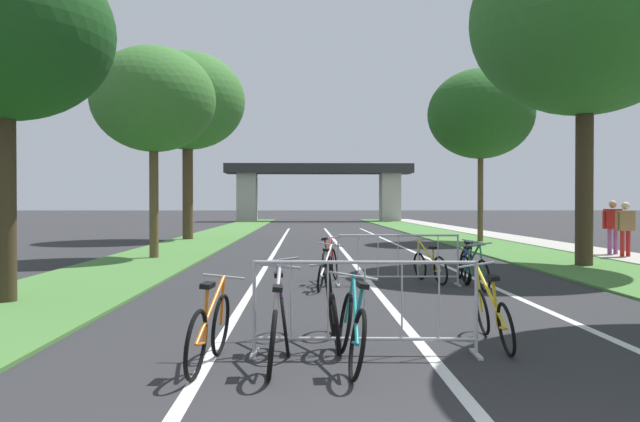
% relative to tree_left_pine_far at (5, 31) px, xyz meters
% --- Properties ---
extents(grass_verge_left, '(3.13, 66.56, 0.05)m').
position_rel_tree_left_pine_far_xyz_m(grass_verge_left, '(0.40, 19.46, -4.52)').
color(grass_verge_left, '#477A38').
rests_on(grass_verge_left, ground).
extents(grass_verge_right, '(3.13, 66.56, 0.05)m').
position_rel_tree_left_pine_far_xyz_m(grass_verge_right, '(12.32, 19.46, -4.52)').
color(grass_verge_right, '#477A38').
rests_on(grass_verge_right, ground).
extents(sidewalk_path_right, '(1.92, 66.56, 0.08)m').
position_rel_tree_left_pine_far_xyz_m(sidewalk_path_right, '(14.85, 19.46, -4.51)').
color(sidewalk_path_right, '#ADA89E').
rests_on(sidewalk_path_right, ground).
extents(lane_stripe_center, '(0.14, 38.51, 0.01)m').
position_rel_tree_left_pine_far_xyz_m(lane_stripe_center, '(6.36, 11.48, -4.54)').
color(lane_stripe_center, silver).
rests_on(lane_stripe_center, ground).
extents(lane_stripe_right_lane, '(0.14, 38.51, 0.01)m').
position_rel_tree_left_pine_far_xyz_m(lane_stripe_right_lane, '(8.78, 11.48, -4.54)').
color(lane_stripe_right_lane, silver).
rests_on(lane_stripe_right_lane, ground).
extents(lane_stripe_left_lane, '(0.14, 38.51, 0.01)m').
position_rel_tree_left_pine_far_xyz_m(lane_stripe_left_lane, '(3.94, 11.48, -4.54)').
color(lane_stripe_left_lane, silver).
rests_on(lane_stripe_left_lane, ground).
extents(overpass_bridge, '(17.63, 3.50, 5.43)m').
position_rel_tree_left_pine_far_xyz_m(overpass_bridge, '(6.36, 47.24, -0.70)').
color(overpass_bridge, '#2D2D30').
rests_on(overpass_bridge, ground).
extents(tree_left_pine_far, '(3.53, 3.53, 6.07)m').
position_rel_tree_left_pine_far_xyz_m(tree_left_pine_far, '(0.00, 0.00, 0.00)').
color(tree_left_pine_far, '#3D2D1E').
rests_on(tree_left_pine_far, ground).
extents(tree_left_oak_mid, '(3.73, 3.73, 6.42)m').
position_rel_tree_left_pine_far_xyz_m(tree_left_oak_mid, '(0.42, 8.23, 0.27)').
color(tree_left_oak_mid, brown).
rests_on(tree_left_oak_mid, ground).
extents(tree_left_maple_mid, '(5.28, 5.28, 8.66)m').
position_rel_tree_left_pine_far_xyz_m(tree_left_maple_mid, '(-0.40, 17.84, 1.84)').
color(tree_left_maple_mid, '#4C3823').
rests_on(tree_left_maple_mid, ground).
extents(tree_right_oak_near, '(5.99, 5.99, 9.13)m').
position_rel_tree_left_pine_far_xyz_m(tree_right_oak_near, '(12.39, 5.62, 2.01)').
color(tree_right_oak_near, '#3D2D1E').
rests_on(tree_right_oak_near, ground).
extents(tree_right_pine_near, '(4.56, 4.56, 7.52)m').
position_rel_tree_left_pine_far_xyz_m(tree_right_pine_near, '(12.62, 15.83, 1.02)').
color(tree_right_pine_near, brown).
rests_on(tree_right_pine_near, ground).
extents(crowd_barrier_nearest, '(2.54, 0.56, 1.05)m').
position_rel_tree_left_pine_far_xyz_m(crowd_barrier_nearest, '(5.64, -3.54, -4.03)').
color(crowd_barrier_nearest, '#ADADB2').
rests_on(crowd_barrier_nearest, ground).
extents(crowd_barrier_second, '(2.53, 0.48, 1.05)m').
position_rel_tree_left_pine_far_xyz_m(crowd_barrier_second, '(6.90, 2.13, -4.03)').
color(crowd_barrier_second, '#ADADB2').
rests_on(crowd_barrier_second, ground).
extents(bicycle_yellow_0, '(0.66, 1.57, 0.92)m').
position_rel_tree_left_pine_far_xyz_m(bicycle_yellow_0, '(7.65, 2.59, -4.20)').
color(bicycle_yellow_0, black).
rests_on(bicycle_yellow_0, ground).
extents(bicycle_red_1, '(0.51, 1.70, 0.97)m').
position_rel_tree_left_pine_far_xyz_m(bicycle_red_1, '(5.52, 2.67, -4.16)').
color(bicycle_red_1, black).
rests_on(bicycle_red_1, ground).
extents(bicycle_teal_2, '(0.55, 1.76, 0.94)m').
position_rel_tree_left_pine_far_xyz_m(bicycle_teal_2, '(5.45, -4.01, -4.17)').
color(bicycle_teal_2, black).
rests_on(bicycle_teal_2, ground).
extents(bicycle_black_3, '(0.42, 1.67, 1.01)m').
position_rel_tree_left_pine_far_xyz_m(bicycle_black_3, '(5.31, -3.02, -4.17)').
color(bicycle_black_3, black).
rests_on(bicycle_black_3, ground).
extents(bicycle_orange_4, '(0.46, 1.65, 0.92)m').
position_rel_tree_left_pine_far_xyz_m(bicycle_orange_4, '(4.00, -4.01, -4.17)').
color(bicycle_orange_4, black).
rests_on(bicycle_orange_4, ground).
extents(bicycle_blue_5, '(0.43, 1.69, 0.95)m').
position_rel_tree_left_pine_far_xyz_m(bicycle_blue_5, '(8.43, 2.69, -4.18)').
color(bicycle_blue_5, black).
rests_on(bicycle_blue_5, ground).
extents(bicycle_green_6, '(0.48, 1.62, 0.95)m').
position_rel_tree_left_pine_far_xyz_m(bicycle_green_6, '(8.33, 1.65, -4.19)').
color(bicycle_green_6, black).
rests_on(bicycle_green_6, ground).
extents(bicycle_purple_7, '(0.54, 1.66, 1.01)m').
position_rel_tree_left_pine_far_xyz_m(bicycle_purple_7, '(4.72, -3.07, -4.17)').
color(bicycle_purple_7, black).
rests_on(bicycle_purple_7, ground).
extents(bicycle_silver_8, '(0.46, 1.72, 1.02)m').
position_rel_tree_left_pine_far_xyz_m(bicycle_silver_8, '(4.65, -3.97, -4.17)').
color(bicycle_silver_8, black).
rests_on(bicycle_silver_8, ground).
extents(bicycle_white_9, '(0.61, 1.60, 0.89)m').
position_rel_tree_left_pine_far_xyz_m(bicycle_white_9, '(5.38, 1.72, -4.20)').
color(bicycle_white_9, black).
rests_on(bicycle_white_9, ground).
extents(bicycle_yellow_10, '(0.46, 1.70, 0.95)m').
position_rel_tree_left_pine_far_xyz_m(bicycle_yellow_10, '(7.20, -3.12, -4.19)').
color(bicycle_yellow_10, black).
rests_on(bicycle_yellow_10, ground).
extents(pedestrian_with_backpack, '(0.64, 0.31, 1.79)m').
position_rel_tree_left_pine_far_xyz_m(pedestrian_with_backpack, '(14.75, 8.68, -3.46)').
color(pedestrian_with_backpack, '#994C8C').
rests_on(pedestrian_with_backpack, ground).
extents(pedestrian_in_red_jacket, '(0.63, 0.31, 1.74)m').
position_rel_tree_left_pine_far_xyz_m(pedestrian_in_red_jacket, '(14.70, 7.83, -3.49)').
color(pedestrian_in_red_jacket, '#B21E1E').
rests_on(pedestrian_in_red_jacket, ground).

